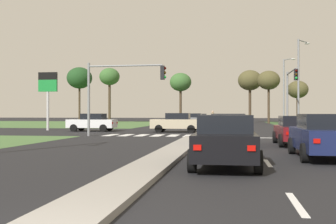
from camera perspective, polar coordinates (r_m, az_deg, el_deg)
ground_plane at (r=34.39m, az=4.94°, el=-2.83°), size 200.00×200.00×0.00m
grass_verge_far_left at (r=65.06m, az=-16.47°, el=-1.55°), size 35.00×35.00×0.01m
median_island_near at (r=15.53m, az=0.05°, el=-5.85°), size 1.20×22.00×0.14m
median_island_far at (r=59.33m, az=6.61°, el=-1.63°), size 1.20×36.00×0.14m
lane_dash_near at (r=7.81m, az=17.34°, el=-12.03°), size 0.14×2.00×0.01m
lane_dash_second at (r=13.71m, az=13.64°, el=-6.89°), size 0.14×2.00×0.01m
lane_dash_third at (r=19.66m, az=12.19°, el=-4.84°), size 0.14×2.00×0.01m
lane_dash_fourth at (r=25.64m, az=11.42°, el=-3.74°), size 0.14×2.00×0.01m
lane_dash_fifth at (r=31.62m, az=10.95°, el=-3.05°), size 0.14×2.00×0.01m
stop_bar_near at (r=27.35m, az=11.90°, el=-3.51°), size 6.40×0.50×0.01m
crosswalk_bar_near at (r=30.41m, az=-7.90°, el=-3.17°), size 0.70×2.80×0.01m
crosswalk_bar_second at (r=30.09m, az=-5.80°, el=-3.21°), size 0.70×2.80×0.01m
crosswalk_bar_third at (r=29.82m, az=-3.65°, el=-3.23°), size 0.70×2.80×0.01m
crosswalk_bar_fourth at (r=29.59m, az=-1.48°, el=-3.26°), size 0.70×2.80×0.01m
crosswalk_bar_fifth at (r=29.41m, az=0.73°, el=-3.28°), size 0.70×2.80×0.01m
crosswalk_bar_sixth at (r=29.27m, az=2.96°, el=-3.29°), size 0.70×2.80×0.01m
crosswalk_bar_seventh at (r=29.17m, az=5.21°, el=-3.30°), size 0.70×2.80×0.01m
car_silver_near at (r=60.97m, az=4.60°, el=-0.93°), size 2.04×4.38×1.51m
car_white_second at (r=37.01m, az=-10.43°, el=-1.40°), size 4.21×2.05×1.57m
car_navy_third at (r=15.64m, az=20.82°, el=-3.09°), size 2.05×4.61×1.59m
car_grey_fourth at (r=53.85m, az=3.78°, el=-1.01°), size 2.02×4.34×1.56m
car_beige_fifth at (r=34.68m, az=1.20°, el=-1.46°), size 4.25×2.01×1.61m
car_maroon_sixth at (r=21.55m, az=17.34°, el=-2.41°), size 2.00×4.59×1.48m
car_blue_seventh at (r=20.47m, az=8.34°, el=-2.41°), size 2.02×4.22×1.58m
car_black_eighth at (r=12.50m, az=7.98°, el=-3.90°), size 1.97×4.44×1.56m
traffic_signal_near_left at (r=28.82m, az=-6.87°, el=3.84°), size 5.61×0.32×5.14m
traffic_signal_far_right at (r=39.13m, az=16.59°, el=3.24°), size 0.32×5.82×5.59m
street_lamp_third at (r=43.68m, az=17.72°, el=4.40°), size 1.51×1.85×9.06m
street_lamp_fourth at (r=55.10m, az=15.86°, el=3.18°), size 1.32×1.85×8.55m
pedestrian_at_median at (r=46.99m, az=6.20°, el=-0.66°), size 0.34×0.34×1.73m
fuel_price_totem at (r=39.97m, az=-16.29°, el=3.20°), size 1.80×0.24×5.41m
treeline_near at (r=74.40m, az=-12.15°, el=4.60°), size 4.43×4.43×9.68m
treeline_second at (r=70.61m, az=-8.10°, el=4.75°), size 3.42×3.42×9.25m
treeline_third at (r=67.77m, az=1.75°, el=4.08°), size 3.54×3.54×8.20m
treeline_fourth at (r=70.22m, az=11.27°, el=4.26°), size 3.98×3.98×8.77m
treeline_fifth at (r=65.15m, az=13.76°, el=4.23°), size 3.43×3.43×8.11m
treeline_sixth at (r=68.29m, az=17.52°, el=2.92°), size 3.26×3.26×6.72m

